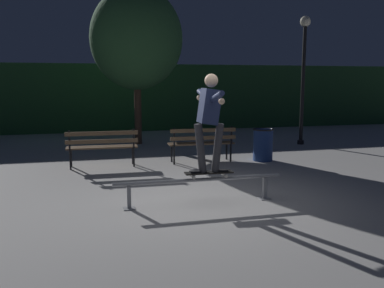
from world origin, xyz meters
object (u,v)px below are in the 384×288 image
object	(u,v)px
skateboarder	(209,115)
tree_behind_benches	(136,39)
lamp_post_right	(304,64)
park_bench_left_center	(202,141)
park_bench_leftmost	(102,144)
grind_rail	(200,184)
trash_can	(263,144)
skateboard	(209,173)

from	to	relation	value
skateboarder	tree_behind_benches	distance (m)	6.94
tree_behind_benches	lamp_post_right	world-z (taller)	tree_behind_benches
skateboarder	park_bench_left_center	bearing A→B (deg)	76.29
park_bench_leftmost	grind_rail	bearing A→B (deg)	-66.66
skateboarder	park_bench_left_center	distance (m)	3.48
grind_rail	lamp_post_right	distance (m)	7.47
grind_rail	skateboarder	world-z (taller)	skateboarder
grind_rail	park_bench_leftmost	world-z (taller)	park_bench_leftmost
lamp_post_right	trash_can	world-z (taller)	lamp_post_right
skateboarder	lamp_post_right	xyz separation A→B (m)	(4.60, 5.35, 1.05)
tree_behind_benches	grind_rail	bearing A→B (deg)	-88.49
skateboard	park_bench_left_center	world-z (taller)	park_bench_left_center
tree_behind_benches	lamp_post_right	xyz separation A→B (m)	(4.93, -1.35, -0.75)
trash_can	tree_behind_benches	bearing A→B (deg)	126.71
grind_rail	skateboarder	size ratio (longest dim) A/B	1.76
park_bench_leftmost	trash_can	world-z (taller)	park_bench_leftmost
trash_can	lamp_post_right	bearing A→B (deg)	44.31
skateboard	tree_behind_benches	size ratio (longest dim) A/B	0.16
park_bench_leftmost	tree_behind_benches	world-z (taller)	tree_behind_benches
park_bench_left_center	lamp_post_right	size ratio (longest dim) A/B	0.41
skateboard	skateboarder	xyz separation A→B (m)	(0.00, -0.00, 0.94)
skateboard	skateboarder	distance (m)	0.94
grind_rail	lamp_post_right	size ratio (longest dim) A/B	0.71
grind_rail	trash_can	bearing A→B (deg)	51.57
lamp_post_right	park_bench_leftmost	bearing A→B (deg)	-161.31
skateboard	lamp_post_right	distance (m)	7.33
grind_rail	skateboarder	distance (m)	1.11
park_bench_leftmost	tree_behind_benches	distance (m)	4.54
grind_rail	lamp_post_right	xyz separation A→B (m)	(4.76, 5.35, 2.15)
trash_can	park_bench_leftmost	bearing A→B (deg)	178.05
skateboard	lamp_post_right	bearing A→B (deg)	49.28
park_bench_left_center	trash_can	world-z (taller)	park_bench_left_center
grind_rail	tree_behind_benches	size ratio (longest dim) A/B	0.57
grind_rail	lamp_post_right	bearing A→B (deg)	48.36
park_bench_leftmost	lamp_post_right	size ratio (longest dim) A/B	0.41
skateboard	tree_behind_benches	world-z (taller)	tree_behind_benches
skateboard	park_bench_leftmost	size ratio (longest dim) A/B	0.49
skateboarder	park_bench_left_center	world-z (taller)	skateboarder
lamp_post_right	skateboarder	bearing A→B (deg)	-130.70
grind_rail	skateboard	bearing A→B (deg)	-0.00
park_bench_left_center	lamp_post_right	distance (m)	4.75
skateboarder	trash_can	world-z (taller)	skateboarder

